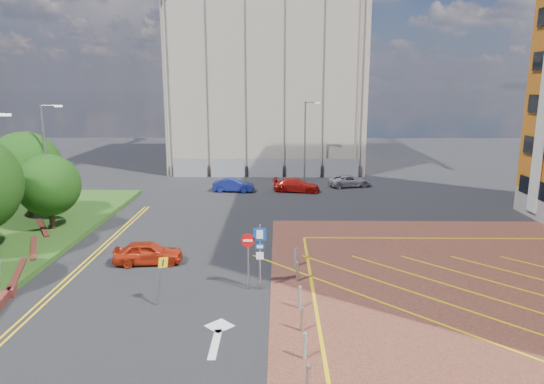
{
  "coord_description": "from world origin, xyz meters",
  "views": [
    {
      "loc": [
        1.35,
        -20.47,
        9.44
      ],
      "look_at": [
        1.04,
        2.88,
        4.33
      ],
      "focal_mm": 32.0,
      "sensor_mm": 36.0,
      "label": 1
    }
  ],
  "objects_px": {
    "car_blue_back": "(233,185)",
    "car_red_left": "(148,253)",
    "car_silver_back": "(350,181)",
    "tree_c": "(49,185)",
    "sign_cluster": "(256,250)",
    "car_red_back": "(296,185)",
    "warning_sign": "(161,275)",
    "lamp_back": "(306,138)",
    "lamp_left_far": "(47,158)",
    "tree_d": "(25,167)"
  },
  "relations": [
    {
      "from": "lamp_back",
      "to": "sign_cluster",
      "type": "distance_m",
      "value": 27.38
    },
    {
      "from": "car_blue_back",
      "to": "lamp_left_far",
      "type": "bearing_deg",
      "value": 137.98
    },
    {
      "from": "car_red_left",
      "to": "warning_sign",
      "type": "bearing_deg",
      "value": -166.08
    },
    {
      "from": "car_red_back",
      "to": "car_red_left",
      "type": "bearing_deg",
      "value": 164.14
    },
    {
      "from": "tree_c",
      "to": "lamp_back",
      "type": "relative_size",
      "value": 0.61
    },
    {
      "from": "tree_c",
      "to": "lamp_left_far",
      "type": "relative_size",
      "value": 0.61
    },
    {
      "from": "tree_d",
      "to": "car_red_back",
      "type": "relative_size",
      "value": 1.44
    },
    {
      "from": "tree_c",
      "to": "sign_cluster",
      "type": "relative_size",
      "value": 1.53
    },
    {
      "from": "lamp_back",
      "to": "car_red_back",
      "type": "bearing_deg",
      "value": -101.84
    },
    {
      "from": "car_red_left",
      "to": "car_silver_back",
      "type": "bearing_deg",
      "value": -40.46
    },
    {
      "from": "tree_d",
      "to": "warning_sign",
      "type": "relative_size",
      "value": 2.7
    },
    {
      "from": "tree_d",
      "to": "lamp_back",
      "type": "relative_size",
      "value": 0.76
    },
    {
      "from": "tree_d",
      "to": "car_red_back",
      "type": "distance_m",
      "value": 22.09
    },
    {
      "from": "car_blue_back",
      "to": "car_red_left",
      "type": "bearing_deg",
      "value": 176.14
    },
    {
      "from": "lamp_back",
      "to": "car_red_back",
      "type": "height_order",
      "value": "lamp_back"
    },
    {
      "from": "sign_cluster",
      "to": "car_red_left",
      "type": "bearing_deg",
      "value": 150.49
    },
    {
      "from": "lamp_left_far",
      "to": "car_red_left",
      "type": "height_order",
      "value": "lamp_left_far"
    },
    {
      "from": "tree_c",
      "to": "car_red_left",
      "type": "bearing_deg",
      "value": -35.78
    },
    {
      "from": "sign_cluster",
      "to": "car_red_left",
      "type": "relative_size",
      "value": 0.87
    },
    {
      "from": "lamp_left_far",
      "to": "car_blue_back",
      "type": "distance_m",
      "value": 16.4
    },
    {
      "from": "sign_cluster",
      "to": "warning_sign",
      "type": "relative_size",
      "value": 1.42
    },
    {
      "from": "car_silver_back",
      "to": "car_red_back",
      "type": "bearing_deg",
      "value": 99.96
    },
    {
      "from": "car_red_back",
      "to": "car_blue_back",
      "type": "bearing_deg",
      "value": 100.0
    },
    {
      "from": "lamp_left_far",
      "to": "warning_sign",
      "type": "distance_m",
      "value": 16.93
    },
    {
      "from": "lamp_left_far",
      "to": "car_silver_back",
      "type": "height_order",
      "value": "lamp_left_far"
    },
    {
      "from": "tree_d",
      "to": "car_blue_back",
      "type": "bearing_deg",
      "value": 35.45
    },
    {
      "from": "tree_c",
      "to": "car_silver_back",
      "type": "bearing_deg",
      "value": 35.06
    },
    {
      "from": "car_red_left",
      "to": "car_red_back",
      "type": "xyz_separation_m",
      "value": [
        8.7,
        18.47,
        -0.01
      ]
    },
    {
      "from": "tree_c",
      "to": "car_red_back",
      "type": "xyz_separation_m",
      "value": [
        16.5,
        12.85,
        -2.58
      ]
    },
    {
      "from": "tree_c",
      "to": "tree_d",
      "type": "distance_m",
      "value": 4.3
    },
    {
      "from": "tree_c",
      "to": "tree_d",
      "type": "xyz_separation_m",
      "value": [
        -3.0,
        3.0,
        0.68
      ]
    },
    {
      "from": "lamp_back",
      "to": "car_blue_back",
      "type": "xyz_separation_m",
      "value": [
        -6.83,
        -5.21,
        -3.75
      ]
    },
    {
      "from": "tree_d",
      "to": "car_silver_back",
      "type": "height_order",
      "value": "tree_d"
    },
    {
      "from": "tree_d",
      "to": "car_blue_back",
      "type": "relative_size",
      "value": 1.64
    },
    {
      "from": "lamp_back",
      "to": "lamp_left_far",
      "type": "bearing_deg",
      "value": -139.14
    },
    {
      "from": "car_blue_back",
      "to": "warning_sign",
      "type": "bearing_deg",
      "value": -177.22
    },
    {
      "from": "tree_d",
      "to": "sign_cluster",
      "type": "distance_m",
      "value": 20.74
    },
    {
      "from": "car_red_left",
      "to": "car_red_back",
      "type": "height_order",
      "value": "car_red_left"
    },
    {
      "from": "lamp_back",
      "to": "car_red_back",
      "type": "xyz_separation_m",
      "value": [
        -1.08,
        -5.15,
        -3.75
      ]
    },
    {
      "from": "sign_cluster",
      "to": "car_blue_back",
      "type": "xyz_separation_m",
      "value": [
        -3.05,
        21.8,
        -1.34
      ]
    },
    {
      "from": "tree_d",
      "to": "lamp_back",
      "type": "distance_m",
      "value": 25.47
    },
    {
      "from": "sign_cluster",
      "to": "car_red_back",
      "type": "distance_m",
      "value": 22.07
    },
    {
      "from": "car_blue_back",
      "to": "car_silver_back",
      "type": "bearing_deg",
      "value": -72.24
    },
    {
      "from": "car_silver_back",
      "to": "tree_c",
      "type": "bearing_deg",
      "value": 110.48
    },
    {
      "from": "warning_sign",
      "to": "car_red_left",
      "type": "distance_m",
      "value": 5.54
    },
    {
      "from": "sign_cluster",
      "to": "car_red_back",
      "type": "xyz_separation_m",
      "value": [
        2.7,
        21.87,
        -1.34
      ]
    },
    {
      "from": "sign_cluster",
      "to": "car_red_back",
      "type": "height_order",
      "value": "sign_cluster"
    },
    {
      "from": "sign_cluster",
      "to": "lamp_left_far",
      "type": "bearing_deg",
      "value": 143.18
    },
    {
      "from": "car_red_left",
      "to": "tree_c",
      "type": "bearing_deg",
      "value": 47.43
    },
    {
      "from": "tree_c",
      "to": "car_silver_back",
      "type": "relative_size",
      "value": 1.2
    }
  ]
}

